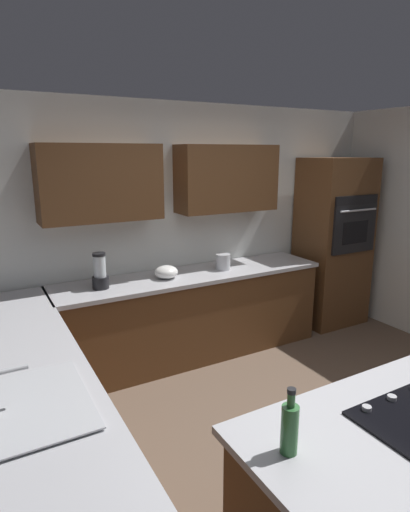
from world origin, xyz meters
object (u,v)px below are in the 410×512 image
sink_unit (37,403)px  mixing_bowl (166,272)px  oil_bottle (290,427)px  wall_oven (333,242)px  kettle (223,262)px  blender (100,273)px

sink_unit → mixing_bowl: size_ratio=3.07×
oil_bottle → wall_oven: bearing=-138.2°
sink_unit → mixing_bowl: sink_unit is taller
mixing_bowl → kettle: 0.65m
mixing_bowl → kettle: bearing=180.0°
blender → oil_bottle: (-0.08, 2.51, -0.02)m
blender → oil_bottle: size_ratio=1.13×
oil_bottle → blender: bearing=-88.2°
blender → mixing_bowl: bearing=-180.0°
wall_oven → kettle: 1.60m
sink_unit → oil_bottle: (-0.86, 0.85, 0.10)m
blender → oil_bottle: blender is taller
sink_unit → kettle: (-2.08, -1.66, 0.07)m
sink_unit → blender: (-0.78, -1.66, 0.12)m
mixing_bowl → kettle: size_ratio=1.37×
kettle → mixing_bowl: bearing=0.0°
wall_oven → mixing_bowl: size_ratio=8.94×
blender → mixing_bowl: (-0.65, -0.00, -0.08)m
sink_unit → oil_bottle: bearing=135.3°
wall_oven → blender: 2.90m
wall_oven → kettle: size_ratio=12.25×
sink_unit → kettle: size_ratio=4.20×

